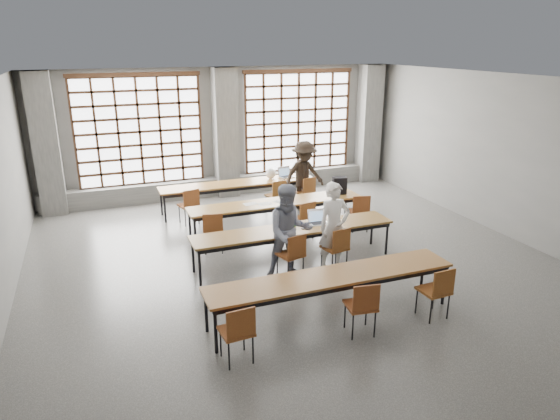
% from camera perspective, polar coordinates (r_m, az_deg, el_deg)
% --- Properties ---
extents(floor, '(11.00, 11.00, 0.00)m').
position_cam_1_polar(floor, '(9.66, 2.24, -6.64)').
color(floor, '#4A4947').
rests_on(floor, ground).
extents(ceiling, '(11.00, 11.00, 0.00)m').
position_cam_1_polar(ceiling, '(8.76, 2.54, 14.54)').
color(ceiling, silver).
rests_on(ceiling, floor).
extents(wall_back, '(10.00, 0.00, 10.00)m').
position_cam_1_polar(wall_back, '(14.15, -6.56, 8.89)').
color(wall_back, '#61615F').
rests_on(wall_back, floor).
extents(wall_right, '(0.00, 11.00, 11.00)m').
position_cam_1_polar(wall_right, '(11.91, 25.17, 5.38)').
color(wall_right, '#61615F').
rests_on(wall_right, floor).
extents(column_left, '(0.60, 0.55, 3.50)m').
position_cam_1_polar(column_left, '(13.48, -25.19, 6.75)').
color(column_left, '#525250').
rests_on(column_left, floor).
extents(column_mid, '(0.60, 0.55, 3.50)m').
position_cam_1_polar(column_mid, '(13.88, -6.27, 8.71)').
color(column_mid, '#525250').
rests_on(column_mid, floor).
extents(column_right, '(0.60, 0.55, 3.50)m').
position_cam_1_polar(column_right, '(15.63, 10.10, 9.65)').
color(column_right, '#525250').
rests_on(column_right, floor).
extents(window_left, '(3.32, 0.12, 3.00)m').
position_cam_1_polar(window_left, '(13.67, -15.76, 8.61)').
color(window_left, white).
rests_on(window_left, wall_back).
extents(window_right, '(3.32, 0.12, 3.00)m').
position_cam_1_polar(window_right, '(14.77, 2.09, 10.00)').
color(window_right, white).
rests_on(window_right, wall_back).
extents(sill_ledge, '(9.80, 0.35, 0.50)m').
position_cam_1_polar(sill_ledge, '(14.29, -6.14, 2.83)').
color(sill_ledge, '#525250').
rests_on(sill_ledge, floor).
extents(desk_row_a, '(4.00, 0.70, 0.73)m').
position_cam_1_polar(desk_row_a, '(12.76, -4.78, 2.87)').
color(desk_row_a, brown).
rests_on(desk_row_a, floor).
extents(desk_row_b, '(4.00, 0.70, 0.73)m').
position_cam_1_polar(desk_row_b, '(11.19, -0.41, 0.65)').
color(desk_row_b, brown).
rests_on(desk_row_b, floor).
extents(desk_row_c, '(4.00, 0.70, 0.73)m').
position_cam_1_polar(desk_row_c, '(9.62, 1.61, -2.45)').
color(desk_row_c, brown).
rests_on(desk_row_c, floor).
extents(desk_row_d, '(4.00, 0.70, 0.73)m').
position_cam_1_polar(desk_row_d, '(7.79, 5.95, -7.84)').
color(desk_row_d, brown).
rests_on(desk_row_d, floor).
extents(chair_back_left, '(0.50, 0.51, 0.88)m').
position_cam_1_polar(chair_back_left, '(11.91, -10.29, 0.82)').
color(chair_back_left, brown).
rests_on(chair_back_left, floor).
extents(chair_back_mid, '(0.49, 0.50, 0.88)m').
position_cam_1_polar(chair_back_mid, '(12.47, -0.35, 1.94)').
color(chair_back_mid, brown).
rests_on(chair_back_mid, floor).
extents(chair_back_right, '(0.51, 0.51, 0.88)m').
position_cam_1_polar(chair_back_right, '(12.77, 3.03, 2.32)').
color(chair_back_right, brown).
rests_on(chair_back_right, floor).
extents(chair_mid_left, '(0.50, 0.50, 0.88)m').
position_cam_1_polar(chair_mid_left, '(10.23, -7.67, -2.07)').
color(chair_mid_left, brown).
rests_on(chair_mid_left, floor).
extents(chair_mid_centre, '(0.49, 0.49, 0.88)m').
position_cam_1_polar(chair_mid_centre, '(10.83, 2.82, -0.72)').
color(chair_mid_centre, brown).
rests_on(chair_mid_centre, floor).
extents(chair_mid_right, '(0.51, 0.51, 0.88)m').
position_cam_1_polar(chair_mid_right, '(11.43, 9.10, 0.11)').
color(chair_mid_right, brown).
rests_on(chair_mid_right, floor).
extents(chair_front_left, '(0.51, 0.51, 0.88)m').
position_cam_1_polar(chair_front_left, '(9.03, 1.48, -4.77)').
color(chair_front_left, brown).
rests_on(chair_front_left, floor).
extents(chair_front_right, '(0.49, 0.49, 0.88)m').
position_cam_1_polar(chair_front_right, '(9.39, 6.56, -3.97)').
color(chair_front_right, brown).
rests_on(chair_front_right, floor).
extents(chair_near_left, '(0.45, 0.45, 0.88)m').
position_cam_1_polar(chair_near_left, '(6.80, -4.82, -13.34)').
color(chair_near_left, brown).
rests_on(chair_near_left, floor).
extents(chair_near_mid, '(0.48, 0.48, 0.88)m').
position_cam_1_polar(chair_near_mid, '(7.45, 9.44, -10.44)').
color(chair_near_mid, brown).
rests_on(chair_near_mid, floor).
extents(chair_near_right, '(0.44, 0.45, 0.88)m').
position_cam_1_polar(chair_near_right, '(8.14, 17.57, -8.47)').
color(chair_near_right, brown).
rests_on(chair_near_right, floor).
extents(student_male, '(0.62, 0.41, 1.71)m').
position_cam_1_polar(student_male, '(9.37, 6.19, -1.91)').
color(student_male, white).
rests_on(student_male, floor).
extents(student_female, '(0.95, 0.79, 1.76)m').
position_cam_1_polar(student_female, '(9.00, 1.08, -2.49)').
color(student_female, '#182249').
rests_on(student_female, floor).
extents(student_back, '(1.23, 0.82, 1.77)m').
position_cam_1_polar(student_back, '(12.78, 2.74, 3.95)').
color(student_back, black).
rests_on(student_back, floor).
extents(laptop_front, '(0.38, 0.33, 0.26)m').
position_cam_1_polar(laptop_front, '(9.88, 4.34, -1.12)').
color(laptop_front, silver).
rests_on(laptop_front, desk_row_c).
extents(laptop_back, '(0.41, 0.37, 0.26)m').
position_cam_1_polar(laptop_back, '(13.25, 0.64, 4.09)').
color(laptop_back, silver).
rests_on(laptop_back, desk_row_a).
extents(mouse, '(0.10, 0.07, 0.04)m').
position_cam_1_polar(mouse, '(9.96, 6.72, -1.31)').
color(mouse, silver).
rests_on(mouse, desk_row_c).
extents(green_box, '(0.27, 0.18, 0.09)m').
position_cam_1_polar(green_box, '(9.63, 1.16, -1.71)').
color(green_box, '#35872C').
rests_on(green_box, desk_row_c).
extents(phone, '(0.14, 0.09, 0.01)m').
position_cam_1_polar(phone, '(9.57, 2.84, -2.10)').
color(phone, black).
rests_on(phone, desk_row_c).
extents(paper_sheet_a, '(0.31, 0.23, 0.00)m').
position_cam_1_polar(paper_sheet_a, '(11.03, -3.42, 0.70)').
color(paper_sheet_a, silver).
rests_on(paper_sheet_a, desk_row_b).
extents(paper_sheet_b, '(0.31, 0.23, 0.00)m').
position_cam_1_polar(paper_sheet_b, '(11.03, -1.78, 0.73)').
color(paper_sheet_b, white).
rests_on(paper_sheet_b, desk_row_b).
extents(paper_sheet_c, '(0.36, 0.32, 0.00)m').
position_cam_1_polar(paper_sheet_c, '(11.21, 0.07, 1.03)').
color(paper_sheet_c, silver).
rests_on(paper_sheet_c, desk_row_b).
extents(backpack, '(0.36, 0.27, 0.40)m').
position_cam_1_polar(backpack, '(11.79, 6.81, 2.80)').
color(backpack, black).
rests_on(backpack, desk_row_b).
extents(plastic_bag, '(0.29, 0.24, 0.29)m').
position_cam_1_polar(plastic_bag, '(13.02, -1.06, 4.20)').
color(plastic_bag, white).
rests_on(plastic_bag, desk_row_a).
extents(red_pouch, '(0.20, 0.08, 0.06)m').
position_cam_1_polar(red_pouch, '(6.88, -5.05, -13.27)').
color(red_pouch, '#9E1A13').
rests_on(red_pouch, chair_near_left).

